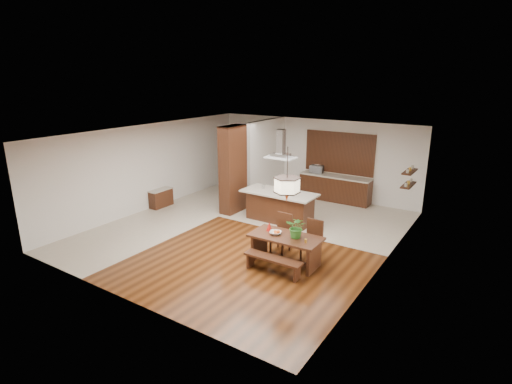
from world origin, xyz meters
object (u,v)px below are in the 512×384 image
Objects in this scene: dining_chair_left at (280,233)px; range_hood at (281,144)px; hallway_console at (161,198)px; dining_bench at (273,265)px; dining_chair_right at (311,241)px; foliage_plant at (297,227)px; fruit_bowl at (275,233)px; microwave at (316,169)px; kitchen_island at (280,206)px; island_cup at (289,193)px; dining_table at (286,243)px; pendant_lantern at (287,175)px.

dining_chair_left is 3.00m from range_hood.
hallway_console is 0.61× the size of dining_bench.
dining_chair_left reaches higher than dining_chair_right.
dining_bench is at bearing -65.97° from dining_chair_left.
fruit_bowl is at bearing -170.78° from foliage_plant.
microwave is (-2.17, 4.93, 0.58)m from dining_chair_right.
island_cup is at bearing -13.63° from kitchen_island.
fruit_bowl is (0.18, -0.56, 0.25)m from dining_chair_left.
dining_table is 1.73× the size of dining_chair_left.
fruit_bowl reaches higher than hallway_console.
dining_chair_right is 0.43× the size of kitchen_island.
dining_chair_left is 0.64m from fruit_bowl.
pendant_lantern is at bearing -14.03° from hallway_console.
range_hood is at bearing 137.23° from dining_chair_right.
pendant_lantern is 1.51m from fruit_bowl.
pendant_lantern is at bearing -47.23° from dining_chair_left.
dining_chair_left is at bearing -9.85° from hallway_console.
pendant_lantern is at bearing -57.19° from range_hood.
fruit_bowl is (-0.69, -0.58, 0.25)m from dining_chair_right.
dining_bench is (5.81, -2.07, -0.11)m from hallway_console.
dining_chair_right is at bearing -43.88° from range_hood.
dining_table is 0.68m from dining_chair_right.
dining_table is 1.95× the size of range_hood.
pendant_lantern reaches higher than island_cup.
island_cup reaches higher than fruit_bowl.
dining_chair_left is at bearing -59.54° from range_hood.
dining_chair_left is 0.87m from dining_chair_right.
microwave is (-0.54, 3.09, 0.07)m from island_cup.
foliage_plant is at bearing 9.22° from fruit_bowl.
range_hood reaches higher than dining_table.
kitchen_island is at bearing 122.85° from pendant_lantern.
dining_chair_left is at bearing 146.41° from foliage_plant.
foliage_plant reaches higher than dining_chair_left.
foliage_plant is 3.11m from kitchen_island.
pendant_lantern is at bearing -126.81° from dining_chair_right.
dining_chair_left is 2.27m from kitchen_island.
foliage_plant reaches higher than fruit_bowl.
foliage_plant is (6.06, -1.40, 0.67)m from hallway_console.
microwave is (-0.15, 2.99, 0.59)m from kitchen_island.
fruit_bowl is at bearing -84.61° from microwave.
kitchen_island is at bearing 13.82° from hallway_console.
fruit_bowl is at bearing -70.43° from dining_chair_left.
pendant_lantern is at bearing 9.11° from fruit_bowl.
pendant_lantern is 0.56× the size of kitchen_island.
dining_bench is 3.35m from island_cup.
hallway_console is 4.73m from island_cup.
fruit_bowl is at bearing -170.89° from pendant_lantern.
fruit_bowl is 2.86m from kitchen_island.
island_cup is at bearing 122.30° from foliage_plant.
dining_bench is at bearing -110.76° from foliage_plant.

